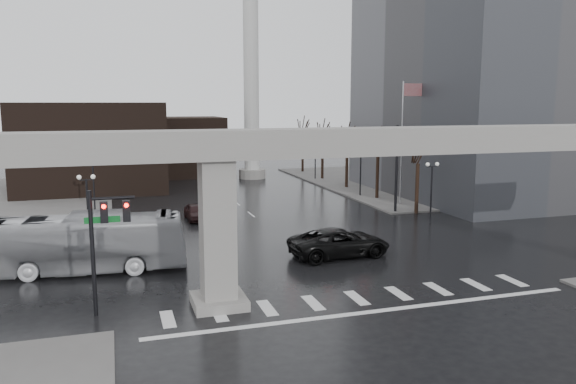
% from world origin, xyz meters
% --- Properties ---
extents(ground, '(160.00, 160.00, 0.00)m').
position_xyz_m(ground, '(0.00, 0.00, 0.00)').
color(ground, black).
rests_on(ground, ground).
extents(sidewalk_ne, '(28.00, 36.00, 0.15)m').
position_xyz_m(sidewalk_ne, '(26.00, 36.00, 0.07)').
color(sidewalk_ne, '#63615E').
rests_on(sidewalk_ne, ground).
extents(elevated_guideway, '(48.00, 2.60, 8.70)m').
position_xyz_m(elevated_guideway, '(1.26, 0.00, 6.88)').
color(elevated_guideway, gray).
rests_on(elevated_guideway, ground).
extents(building_far_left, '(16.00, 14.00, 10.00)m').
position_xyz_m(building_far_left, '(-14.00, 42.00, 5.00)').
color(building_far_left, black).
rests_on(building_far_left, ground).
extents(building_far_mid, '(10.00, 10.00, 8.00)m').
position_xyz_m(building_far_mid, '(-2.00, 52.00, 4.00)').
color(building_far_mid, black).
rests_on(building_far_mid, ground).
extents(smokestack, '(3.60, 3.60, 30.00)m').
position_xyz_m(smokestack, '(6.00, 46.00, 13.35)').
color(smokestack, beige).
rests_on(smokestack, ground).
extents(signal_mast_arm, '(12.12, 0.43, 8.00)m').
position_xyz_m(signal_mast_arm, '(8.99, 18.80, 5.83)').
color(signal_mast_arm, black).
rests_on(signal_mast_arm, ground).
extents(signal_left_pole, '(2.30, 0.30, 6.00)m').
position_xyz_m(signal_left_pole, '(-12.25, 0.50, 4.07)').
color(signal_left_pole, black).
rests_on(signal_left_pole, ground).
extents(flagpole_assembly, '(2.06, 0.12, 12.00)m').
position_xyz_m(flagpole_assembly, '(15.29, 22.00, 7.53)').
color(flagpole_assembly, silver).
rests_on(flagpole_assembly, ground).
extents(lamp_right_0, '(1.22, 0.32, 5.11)m').
position_xyz_m(lamp_right_0, '(13.50, 14.00, 3.47)').
color(lamp_right_0, black).
rests_on(lamp_right_0, ground).
extents(lamp_right_1, '(1.22, 0.32, 5.11)m').
position_xyz_m(lamp_right_1, '(13.50, 28.00, 3.47)').
color(lamp_right_1, black).
rests_on(lamp_right_1, ground).
extents(lamp_right_2, '(1.22, 0.32, 5.11)m').
position_xyz_m(lamp_right_2, '(13.50, 42.00, 3.47)').
color(lamp_right_2, black).
rests_on(lamp_right_2, ground).
extents(lamp_left_0, '(1.22, 0.32, 5.11)m').
position_xyz_m(lamp_left_0, '(-13.50, 14.00, 3.47)').
color(lamp_left_0, black).
rests_on(lamp_left_0, ground).
extents(lamp_left_1, '(1.22, 0.32, 5.11)m').
position_xyz_m(lamp_left_1, '(-13.50, 28.00, 3.47)').
color(lamp_left_1, black).
rests_on(lamp_left_1, ground).
extents(lamp_left_2, '(1.22, 0.32, 5.11)m').
position_xyz_m(lamp_left_2, '(-13.50, 42.00, 3.47)').
color(lamp_left_2, black).
rests_on(lamp_left_2, ground).
extents(tree_right_0, '(1.09, 1.58, 7.50)m').
position_xyz_m(tree_right_0, '(14.53, 18.02, 2.79)').
color(tree_right_0, black).
rests_on(tree_right_0, ground).
extents(tree_right_1, '(1.09, 1.61, 7.67)m').
position_xyz_m(tree_right_1, '(14.53, 26.02, 2.85)').
color(tree_right_1, black).
rests_on(tree_right_1, ground).
extents(tree_right_2, '(1.10, 1.63, 7.85)m').
position_xyz_m(tree_right_2, '(14.53, 34.02, 2.91)').
color(tree_right_2, black).
rests_on(tree_right_2, ground).
extents(tree_right_3, '(1.11, 1.66, 8.02)m').
position_xyz_m(tree_right_3, '(14.53, 42.02, 2.98)').
color(tree_right_3, black).
rests_on(tree_right_3, ground).
extents(tree_right_4, '(1.12, 1.69, 8.19)m').
position_xyz_m(tree_right_4, '(14.53, 50.02, 3.04)').
color(tree_right_4, black).
rests_on(tree_right_4, ground).
extents(pickup_truck, '(6.89, 3.55, 1.86)m').
position_xyz_m(pickup_truck, '(2.23, 6.65, 0.93)').
color(pickup_truck, black).
rests_on(pickup_truck, ground).
extents(city_bus, '(12.95, 4.33, 3.54)m').
position_xyz_m(city_bus, '(-13.96, 8.01, 1.77)').
color(city_bus, '#AEAFB3').
rests_on(city_bus, ground).
extents(far_car, '(1.78, 4.12, 1.39)m').
position_xyz_m(far_car, '(-5.12, 21.04, 0.69)').
color(far_car, black).
rests_on(far_car, ground).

